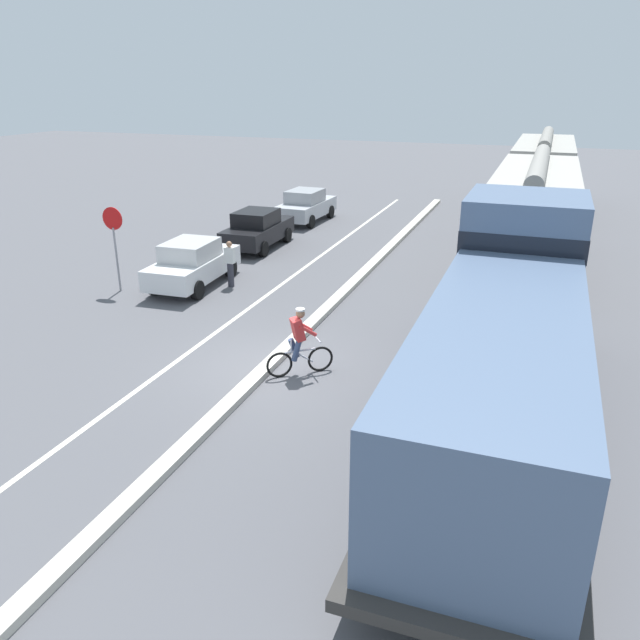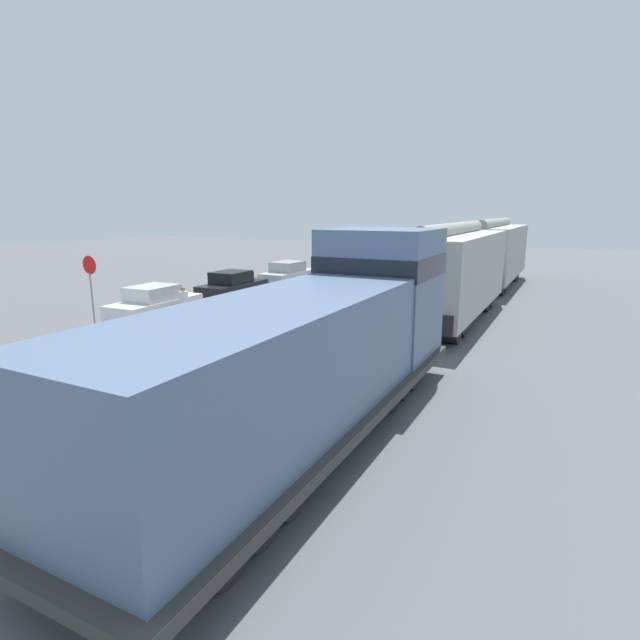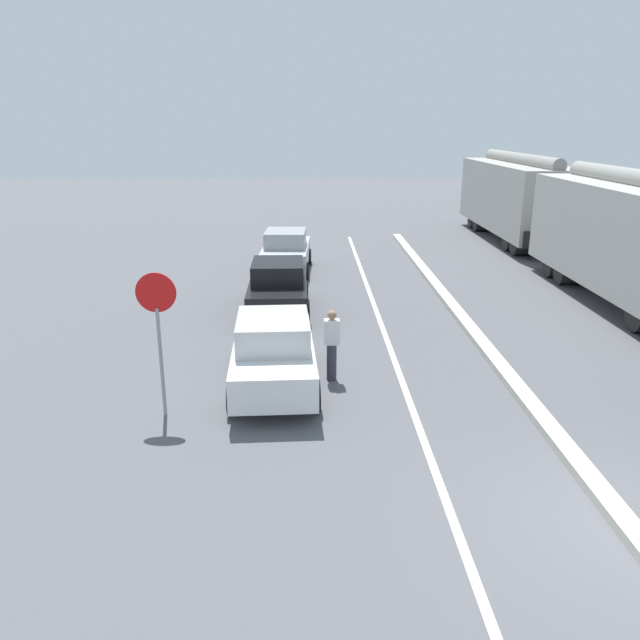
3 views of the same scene
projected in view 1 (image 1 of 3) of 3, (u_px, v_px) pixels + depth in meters
name	position (u px, v px, depth m)	size (l,w,h in m)	color
ground_plane	(270.00, 367.00, 15.74)	(120.00, 120.00, 0.00)	#56565B
median_curb	(343.00, 293.00, 20.97)	(0.36, 36.00, 0.16)	beige
lane_stripe	(278.00, 287.00, 21.76)	(0.14, 36.00, 0.01)	silver
locomotive	(506.00, 343.00, 12.65)	(3.10, 11.61, 4.20)	slate
hopper_car_lead	(533.00, 215.00, 23.20)	(2.90, 10.60, 4.18)	#A7A49D
hopper_car_middle	(542.00, 173.00, 33.37)	(2.90, 10.60, 4.18)	#9F9C95
parked_car_white	(193.00, 263.00, 21.65)	(1.99, 4.28, 1.62)	silver
parked_car_black	(258.00, 229.00, 26.58)	(1.89, 4.23, 1.62)	black
parked_car_silver	(306.00, 206.00, 31.46)	(1.96, 4.26, 1.62)	#B7BABF
cyclist	(299.00, 344.00, 15.06)	(1.36, 1.13, 1.71)	black
stop_sign	(114.00, 233.00, 20.68)	(0.76, 0.08, 2.88)	gray
pedestrian_by_cars	(230.00, 263.00, 21.55)	(0.34, 0.22, 1.62)	#33333D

